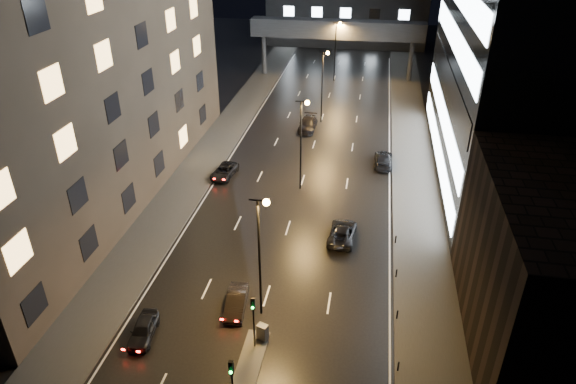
% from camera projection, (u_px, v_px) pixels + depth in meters
% --- Properties ---
extents(ground, '(160.00, 160.00, 0.00)m').
position_uv_depth(ground, '(314.00, 144.00, 66.72)').
color(ground, black).
rests_on(ground, ground).
extents(sidewalk_left, '(5.00, 110.00, 0.15)m').
position_uv_depth(sidewalk_left, '(210.00, 153.00, 64.24)').
color(sidewalk_left, '#383533').
rests_on(sidewalk_left, ground).
extents(sidewalk_right, '(5.00, 110.00, 0.15)m').
position_uv_depth(sidewalk_right, '(414.00, 168.00, 60.54)').
color(sidewalk_right, '#383533').
rests_on(sidewalk_right, ground).
extents(building_right_low, '(10.00, 18.00, 12.00)m').
position_uv_depth(building_right_low, '(555.00, 270.00, 34.20)').
color(building_right_low, black).
rests_on(building_right_low, ground).
extents(skybridge, '(30.00, 3.00, 10.00)m').
position_uv_depth(skybridge, '(337.00, 30.00, 88.40)').
color(skybridge, '#333335').
rests_on(skybridge, ground).
extents(median_island, '(1.60, 8.00, 0.15)m').
position_uv_depth(median_island, '(246.00, 375.00, 34.00)').
color(median_island, '#383533').
rests_on(median_island, ground).
extents(traffic_signal_near, '(0.28, 0.34, 4.40)m').
position_uv_depth(traffic_signal_near, '(253.00, 315.00, 34.66)').
color(traffic_signal_near, black).
rests_on(traffic_signal_near, median_island).
extents(traffic_signal_far, '(0.28, 0.34, 4.40)m').
position_uv_depth(traffic_signal_far, '(232.00, 379.00, 29.94)').
color(traffic_signal_far, black).
rests_on(traffic_signal_far, median_island).
extents(bollard_row, '(0.12, 25.12, 0.90)m').
position_uv_depth(bollard_row, '(398.00, 340.00, 36.22)').
color(bollard_row, black).
rests_on(bollard_row, ground).
extents(streetlight_near, '(1.45, 0.50, 10.15)m').
position_uv_depth(streetlight_near, '(261.00, 243.00, 36.03)').
color(streetlight_near, black).
rests_on(streetlight_near, ground).
extents(streetlight_mid_a, '(1.45, 0.50, 10.15)m').
position_uv_depth(streetlight_mid_a, '(302.00, 134.00, 53.20)').
color(streetlight_mid_a, black).
rests_on(streetlight_mid_a, ground).
extents(streetlight_mid_b, '(1.45, 0.50, 10.15)m').
position_uv_depth(streetlight_mid_b, '(324.00, 78.00, 70.38)').
color(streetlight_mid_b, black).
rests_on(streetlight_mid_b, ground).
extents(streetlight_far, '(1.45, 0.50, 10.15)m').
position_uv_depth(streetlight_far, '(336.00, 44.00, 87.56)').
color(streetlight_far, black).
rests_on(streetlight_far, ground).
extents(car_away_a, '(2.01, 4.04, 1.32)m').
position_uv_depth(car_away_a, '(143.00, 329.00, 36.81)').
color(car_away_a, black).
rests_on(car_away_a, ground).
extents(car_away_b, '(1.87, 4.27, 1.36)m').
position_uv_depth(car_away_b, '(236.00, 302.00, 39.35)').
color(car_away_b, black).
rests_on(car_away_b, ground).
extents(car_away_c, '(2.66, 4.82, 1.28)m').
position_uv_depth(car_away_c, '(224.00, 171.00, 58.60)').
color(car_away_c, black).
rests_on(car_away_c, ground).
extents(car_away_d, '(2.30, 5.44, 1.57)m').
position_uv_depth(car_away_d, '(308.00, 124.00, 70.83)').
color(car_away_d, black).
rests_on(car_away_d, ground).
extents(car_toward_a, '(2.64, 5.19, 1.41)m').
position_uv_depth(car_toward_a, '(342.00, 232.00, 47.61)').
color(car_toward_a, black).
rests_on(car_toward_a, ground).
extents(car_toward_b, '(2.11, 5.18, 1.50)m').
position_uv_depth(car_toward_b, '(383.00, 159.00, 61.11)').
color(car_toward_b, black).
rests_on(car_toward_b, ground).
extents(utility_cabinet, '(0.87, 0.74, 1.24)m').
position_uv_depth(utility_cabinet, '(263.00, 332.00, 36.44)').
color(utility_cabinet, '#505153').
rests_on(utility_cabinet, median_island).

